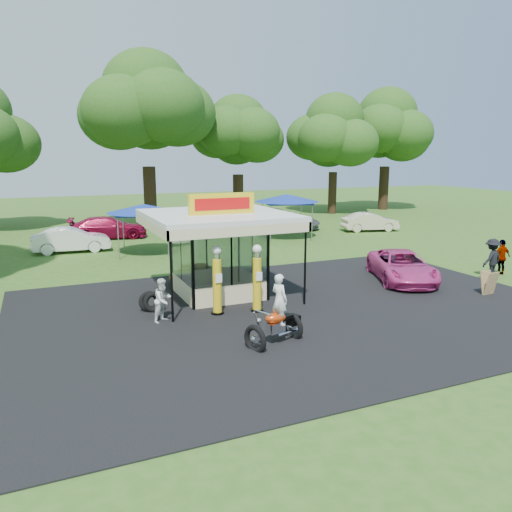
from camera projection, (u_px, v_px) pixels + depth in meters
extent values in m
plane|color=#31561B|center=(326.00, 327.00, 16.56)|extent=(120.00, 120.00, 0.00)
cube|color=black|center=(297.00, 310.00, 18.35)|extent=(20.00, 14.00, 0.04)
cube|color=white|center=(219.00, 295.00, 20.26)|extent=(3.00, 3.00, 0.06)
cube|color=white|center=(217.00, 215.00, 19.60)|extent=(5.40, 5.40, 0.18)
cube|color=gold|center=(222.00, 204.00, 19.06)|extent=(2.60, 0.25, 0.80)
cube|color=red|center=(223.00, 204.00, 18.94)|extent=(2.21, 0.02, 0.45)
cylinder|color=black|center=(171.00, 277.00, 16.65)|extent=(0.08, 0.08, 3.20)
cylinder|color=black|center=(305.00, 264.00, 18.66)|extent=(0.08, 0.08, 3.20)
cylinder|color=black|center=(218.00, 313.00, 17.84)|extent=(0.47, 0.47, 0.11)
cylinder|color=gold|center=(217.00, 286.00, 17.64)|extent=(0.32, 0.32, 1.92)
cylinder|color=silver|center=(217.00, 256.00, 17.42)|extent=(0.21, 0.21, 0.21)
sphere|color=white|center=(217.00, 250.00, 17.38)|extent=(0.34, 0.34, 0.34)
cube|color=white|center=(219.00, 278.00, 17.40)|extent=(0.23, 0.02, 0.32)
cylinder|color=black|center=(257.00, 310.00, 18.15)|extent=(0.46, 0.46, 0.11)
cylinder|color=gold|center=(257.00, 284.00, 17.95)|extent=(0.32, 0.32, 1.90)
cylinder|color=silver|center=(257.00, 255.00, 17.74)|extent=(0.21, 0.21, 0.21)
sphere|color=white|center=(257.00, 249.00, 17.70)|extent=(0.34, 0.34, 0.34)
cube|color=white|center=(259.00, 276.00, 17.72)|extent=(0.23, 0.02, 0.32)
torus|color=black|center=(255.00, 339.00, 14.47)|extent=(0.45, 0.89, 0.88)
torus|color=black|center=(292.00, 327.00, 15.52)|extent=(0.45, 0.89, 0.88)
cube|color=silver|center=(275.00, 327.00, 15.00)|extent=(0.64, 0.47, 0.31)
ellipsoid|color=#C1390D|center=(276.00, 318.00, 14.94)|extent=(0.67, 0.38, 0.31)
cube|color=black|center=(284.00, 317.00, 15.20)|extent=(0.63, 0.45, 0.10)
cube|color=black|center=(293.00, 320.00, 15.50)|extent=(0.46, 0.46, 0.29)
cylinder|color=silver|center=(259.00, 326.00, 14.50)|extent=(0.46, 0.21, 0.93)
cylinder|color=silver|center=(263.00, 313.00, 14.54)|extent=(0.26, 0.61, 0.05)
sphere|color=silver|center=(259.00, 321.00, 14.46)|extent=(0.17, 0.17, 0.17)
imported|color=white|center=(279.00, 299.00, 14.94)|extent=(0.55, 0.67, 1.57)
torus|color=black|center=(154.00, 302.00, 18.02)|extent=(0.81, 0.46, 0.79)
torus|color=black|center=(149.00, 302.00, 18.11)|extent=(0.79, 0.43, 0.79)
cube|color=#593819|center=(491.00, 284.00, 20.11)|extent=(0.56, 0.26, 0.99)
cube|color=#593819|center=(486.00, 283.00, 20.32)|extent=(0.56, 0.26, 0.99)
imported|color=gold|center=(202.00, 273.00, 22.14)|extent=(2.82, 1.13, 0.96)
imported|color=#D4398B|center=(402.00, 266.00, 22.45)|extent=(4.01, 5.39, 1.36)
imported|color=white|center=(163.00, 300.00, 16.96)|extent=(0.94, 0.90, 1.52)
imported|color=black|center=(492.00, 259.00, 22.92)|extent=(1.31, 0.92, 1.85)
imported|color=gray|center=(502.00, 257.00, 23.63)|extent=(1.01, 0.44, 1.70)
imported|color=white|center=(71.00, 240.00, 29.17)|extent=(4.46, 1.74, 1.45)
imported|color=maroon|center=(108.00, 228.00, 33.94)|extent=(5.37, 2.81, 1.49)
imported|color=#B4B2B7|center=(220.00, 225.00, 35.29)|extent=(4.66, 2.75, 1.49)
imported|color=slate|center=(287.00, 220.00, 37.96)|extent=(5.54, 4.63, 1.41)
imported|color=beige|center=(370.00, 222.00, 37.22)|extent=(4.40, 2.37, 1.38)
cylinder|color=gray|center=(118.00, 233.00, 29.17)|extent=(0.06, 0.06, 2.29)
cylinder|color=gray|center=(163.00, 230.00, 30.22)|extent=(0.06, 0.06, 2.29)
cylinder|color=gray|center=(125.00, 239.00, 26.78)|extent=(0.06, 0.06, 2.29)
cylinder|color=gray|center=(174.00, 236.00, 27.83)|extent=(0.06, 0.06, 2.29)
cube|color=#173196|center=(144.00, 213.00, 28.26)|extent=(2.86, 2.86, 0.11)
cone|color=#173196|center=(144.00, 208.00, 28.20)|extent=(4.12, 4.12, 0.48)
cylinder|color=gray|center=(259.00, 220.00, 34.57)|extent=(0.06, 0.06, 2.39)
cylinder|color=gray|center=(295.00, 218.00, 35.66)|extent=(0.06, 0.06, 2.39)
cylinder|color=gray|center=(277.00, 225.00, 32.06)|extent=(0.06, 0.06, 2.39)
cylinder|color=gray|center=(315.00, 222.00, 33.16)|extent=(0.06, 0.06, 2.39)
cube|color=#173196|center=(287.00, 202.00, 33.61)|extent=(2.99, 2.99, 0.12)
cone|color=#173196|center=(287.00, 198.00, 33.55)|extent=(4.31, 4.31, 0.50)
cylinder|color=black|center=(150.00, 196.00, 40.07)|extent=(1.00, 1.00, 4.69)
ellipsoid|color=#224313|center=(147.00, 118.00, 38.85)|extent=(11.25, 11.25, 9.65)
cylinder|color=black|center=(238.00, 196.00, 45.88)|extent=(0.96, 0.96, 3.83)
ellipsoid|color=#224313|center=(238.00, 141.00, 44.90)|extent=(8.94, 8.94, 7.67)
cylinder|color=black|center=(332.00, 193.00, 48.13)|extent=(0.80, 0.80, 3.98)
ellipsoid|color=#224313|center=(334.00, 139.00, 47.11)|extent=(9.28, 9.28, 7.95)
cylinder|color=black|center=(384.00, 188.00, 51.79)|extent=(0.99, 0.99, 4.42)
ellipsoid|color=#224313|center=(386.00, 133.00, 50.69)|extent=(9.98, 9.98, 8.55)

